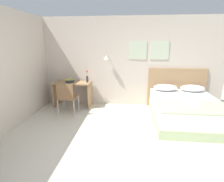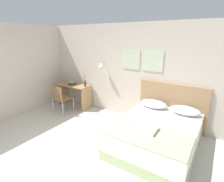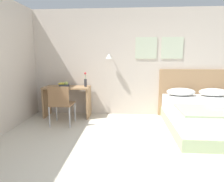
{
  "view_description": "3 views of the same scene",
  "coord_description": "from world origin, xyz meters",
  "px_view_note": "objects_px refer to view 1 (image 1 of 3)",
  "views": [
    {
      "loc": [
        0.15,
        -2.37,
        1.93
      ],
      "look_at": [
        -0.27,
        1.61,
        0.8
      ],
      "focal_mm": 28.0,
      "sensor_mm": 36.0,
      "label": 1
    },
    {
      "loc": [
        2.52,
        -1.39,
        2.29
      ],
      "look_at": [
        0.37,
        1.94,
        1.05
      ],
      "focal_mm": 28.0,
      "sensor_mm": 36.0,
      "label": 2
    },
    {
      "loc": [
        -0.11,
        -2.14,
        1.51
      ],
      "look_at": [
        -0.43,
        2.08,
        0.76
      ],
      "focal_mm": 32.0,
      "sensor_mm": 36.0,
      "label": 3
    }
  ],
  "objects_px": {
    "desk": "(73,90)",
    "throw_blanket": "(195,107)",
    "flower_vase": "(87,78)",
    "pillow_right": "(192,88)",
    "bed": "(185,110)",
    "folded_towel_near_foot": "(192,103)",
    "desk_chair": "(67,96)",
    "pillow_left": "(165,87)",
    "fruit_bowl": "(70,81)",
    "headboard": "(176,88)"
  },
  "relations": [
    {
      "from": "bed",
      "to": "flower_vase",
      "type": "bearing_deg",
      "value": 163.41
    },
    {
      "from": "pillow_right",
      "to": "desk",
      "type": "distance_m",
      "value": 3.51
    },
    {
      "from": "flower_vase",
      "to": "pillow_left",
      "type": "bearing_deg",
      "value": -0.95
    },
    {
      "from": "pillow_right",
      "to": "fruit_bowl",
      "type": "bearing_deg",
      "value": -179.59
    },
    {
      "from": "bed",
      "to": "desk",
      "type": "distance_m",
      "value": 3.23
    },
    {
      "from": "folded_towel_near_foot",
      "to": "desk_chair",
      "type": "relative_size",
      "value": 0.39
    },
    {
      "from": "pillow_left",
      "to": "desk",
      "type": "xyz_separation_m",
      "value": [
        -2.76,
        0.0,
        -0.14
      ]
    },
    {
      "from": "desk",
      "to": "fruit_bowl",
      "type": "xyz_separation_m",
      "value": [
        -0.06,
        -0.03,
        0.28
      ]
    },
    {
      "from": "headboard",
      "to": "pillow_right",
      "type": "distance_m",
      "value": 0.47
    },
    {
      "from": "pillow_right",
      "to": "flower_vase",
      "type": "bearing_deg",
      "value": 179.29
    },
    {
      "from": "folded_towel_near_foot",
      "to": "flower_vase",
      "type": "distance_m",
      "value": 2.94
    },
    {
      "from": "desk_chair",
      "to": "flower_vase",
      "type": "bearing_deg",
      "value": 60.67
    },
    {
      "from": "pillow_left",
      "to": "pillow_right",
      "type": "distance_m",
      "value": 0.75
    },
    {
      "from": "throw_blanket",
      "to": "fruit_bowl",
      "type": "bearing_deg",
      "value": 157.57
    },
    {
      "from": "pillow_left",
      "to": "fruit_bowl",
      "type": "distance_m",
      "value": 2.82
    },
    {
      "from": "pillow_right",
      "to": "desk_chair",
      "type": "xyz_separation_m",
      "value": [
        -3.45,
        -0.68,
        -0.14
      ]
    },
    {
      "from": "pillow_right",
      "to": "folded_towel_near_foot",
      "type": "relative_size",
      "value": 1.95
    },
    {
      "from": "headboard",
      "to": "throw_blanket",
      "type": "xyz_separation_m",
      "value": [
        0.0,
        -1.62,
        -0.01
      ]
    },
    {
      "from": "headboard",
      "to": "desk_chair",
      "type": "relative_size",
      "value": 1.92
    },
    {
      "from": "desk",
      "to": "desk_chair",
      "type": "distance_m",
      "value": 0.68
    },
    {
      "from": "desk",
      "to": "desk_chair",
      "type": "xyz_separation_m",
      "value": [
        0.06,
        -0.68,
        0.01
      ]
    },
    {
      "from": "pillow_left",
      "to": "flower_vase",
      "type": "height_order",
      "value": "flower_vase"
    },
    {
      "from": "desk",
      "to": "throw_blanket",
      "type": "bearing_deg",
      "value": -23.22
    },
    {
      "from": "bed",
      "to": "desk_chair",
      "type": "xyz_separation_m",
      "value": [
        -3.07,
        0.08,
        0.24
      ]
    },
    {
      "from": "headboard",
      "to": "desk_chair",
      "type": "bearing_deg",
      "value": -162.76
    },
    {
      "from": "bed",
      "to": "flower_vase",
      "type": "relative_size",
      "value": 5.67
    },
    {
      "from": "pillow_right",
      "to": "desk_chair",
      "type": "distance_m",
      "value": 3.52
    },
    {
      "from": "desk",
      "to": "fruit_bowl",
      "type": "relative_size",
      "value": 4.04
    },
    {
      "from": "desk",
      "to": "bed",
      "type": "bearing_deg",
      "value": -13.63
    },
    {
      "from": "desk_chair",
      "to": "fruit_bowl",
      "type": "xyz_separation_m",
      "value": [
        -0.12,
        0.65,
        0.27
      ]
    },
    {
      "from": "bed",
      "to": "pillow_right",
      "type": "distance_m",
      "value": 0.93
    },
    {
      "from": "folded_towel_near_foot",
      "to": "throw_blanket",
      "type": "bearing_deg",
      "value": -79.35
    },
    {
      "from": "pillow_right",
      "to": "throw_blanket",
      "type": "relative_size",
      "value": 0.44
    },
    {
      "from": "folded_towel_near_foot",
      "to": "desk_chair",
      "type": "bearing_deg",
      "value": 170.21
    },
    {
      "from": "headboard",
      "to": "pillow_left",
      "type": "distance_m",
      "value": 0.47
    },
    {
      "from": "flower_vase",
      "to": "headboard",
      "type": "bearing_deg",
      "value": 5.14
    },
    {
      "from": "bed",
      "to": "folded_towel_near_foot",
      "type": "distance_m",
      "value": 0.56
    },
    {
      "from": "pillow_right",
      "to": "folded_towel_near_foot",
      "type": "height_order",
      "value": "pillow_right"
    },
    {
      "from": "bed",
      "to": "headboard",
      "type": "distance_m",
      "value": 1.08
    },
    {
      "from": "flower_vase",
      "to": "pillow_right",
      "type": "bearing_deg",
      "value": -0.71
    },
    {
      "from": "pillow_left",
      "to": "desk",
      "type": "height_order",
      "value": "desk"
    },
    {
      "from": "headboard",
      "to": "desk_chair",
      "type": "distance_m",
      "value": 3.22
    },
    {
      "from": "pillow_left",
      "to": "pillow_right",
      "type": "relative_size",
      "value": 1.0
    },
    {
      "from": "desk",
      "to": "pillow_right",
      "type": "bearing_deg",
      "value": -0.02
    },
    {
      "from": "folded_towel_near_foot",
      "to": "desk_chair",
      "type": "distance_m",
      "value": 3.09
    },
    {
      "from": "pillow_right",
      "to": "pillow_left",
      "type": "bearing_deg",
      "value": 180.0
    },
    {
      "from": "headboard",
      "to": "fruit_bowl",
      "type": "relative_size",
      "value": 6.11
    },
    {
      "from": "throw_blanket",
      "to": "desk",
      "type": "xyz_separation_m",
      "value": [
        -3.13,
        1.34,
        -0.06
      ]
    },
    {
      "from": "flower_vase",
      "to": "folded_towel_near_foot",
      "type": "bearing_deg",
      "value": -25.1
    },
    {
      "from": "desk",
      "to": "fruit_bowl",
      "type": "bearing_deg",
      "value": -155.36
    }
  ]
}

